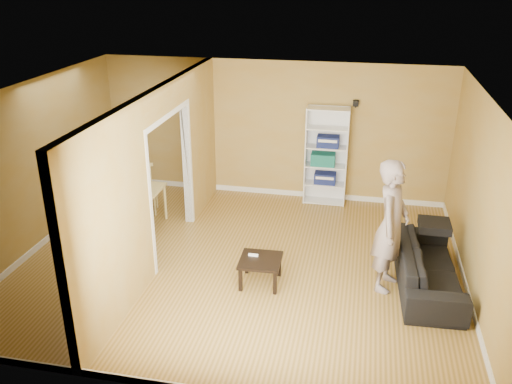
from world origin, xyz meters
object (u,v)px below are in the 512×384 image
dining_table (130,192)px  coffee_table (260,263)px  bookshelf (326,156)px  chair_near (115,211)px  chair_left (92,200)px  person (392,215)px  sofa (429,261)px  chair_far (146,186)px

dining_table → coffee_table: bearing=-29.0°
bookshelf → chair_near: (-3.16, -2.30, -0.39)m
chair_left → person: bearing=78.9°
sofa → chair_near: 4.84m
chair_left → sofa: bearing=81.3°
coffee_table → dining_table: (-2.55, 1.42, 0.28)m
bookshelf → person: bearing=-68.5°
coffee_table → dining_table: dining_table is taller
person → chair_far: bearing=83.8°
person → bookshelf: 3.01m
coffee_table → chair_near: chair_near is taller
bookshelf → coffee_table: size_ratio=3.19×
sofa → coffee_table: sofa is taller
chair_near → person: bearing=7.7°
sofa → person: (-0.56, -0.13, 0.71)m
dining_table → chair_near: size_ratio=1.03×
dining_table → chair_left: size_ratio=1.26×
person → bookshelf: (-1.10, 2.80, -0.18)m
person → coffee_table: bearing=114.8°
bookshelf → sofa: bearing=-58.1°
bookshelf → chair_left: (-3.86, -1.75, -0.48)m
dining_table → person: bearing=-14.7°
chair_left → coffee_table: bearing=68.3°
bookshelf → dining_table: bookshelf is taller
person → chair_far: person is taller
person → sofa: bearing=-62.1°
sofa → dining_table: sofa is taller
coffee_table → chair_left: (-3.23, 1.34, 0.11)m
sofa → dining_table: (-4.85, 1.00, 0.21)m
coffee_table → dining_table: 2.93m
chair_near → bookshelf: bearing=50.4°
dining_table → chair_far: (0.07, 0.53, -0.10)m
sofa → chair_near: size_ratio=1.94×
dining_table → chair_far: bearing=83.0°
sofa → dining_table: size_ratio=1.88×
coffee_table → chair_near: size_ratio=0.55×
sofa → bookshelf: bookshelf is taller
dining_table → chair_near: bearing=-88.1°
sofa → chair_left: bearing=77.8°
sofa → bookshelf: bearing=29.2°
bookshelf → coffee_table: bookshelf is taller
chair_left → dining_table: bearing=96.9°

